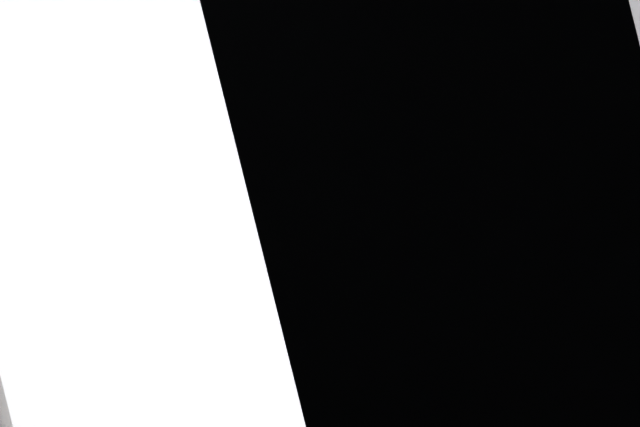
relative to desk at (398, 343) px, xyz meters
name	(u,v)px	position (x,y,z in m)	size (l,w,h in m)	color
wall_back	(239,54)	(-0.33, 0.42, 0.89)	(6.00, 0.06, 2.60)	silver
desk	(398,343)	(0.00, 0.00, 0.00)	(1.31, 0.71, 0.75)	brown
book_stack_tall	(295,238)	(-0.31, 0.11, 0.41)	(0.21, 0.18, 0.16)	teal
book_stack_keyboard_riser	(273,275)	(-0.48, -0.07, 0.43)	(0.24, 0.19, 0.19)	white
book_stack_side	(404,214)	(0.05, 0.07, 0.42)	(0.23, 0.17, 0.17)	black
laptop	(286,189)	(-0.31, 0.17, 0.55)	(0.30, 0.32, 0.21)	#B7BABF
keyboard	(272,239)	(-0.48, -0.07, 0.54)	(0.42, 0.14, 0.02)	black
computer_mouse	(388,257)	(-0.08, -0.03, 0.36)	(0.06, 0.10, 0.04)	#A5A8AD
mug	(149,301)	(-0.78, 0.03, 0.39)	(0.13, 0.09, 0.10)	#B23F33
water_bottle	(455,210)	(0.19, 0.00, 0.43)	(0.06, 0.06, 0.18)	#999EA5
cell_phone	(427,287)	(-0.07, -0.21, 0.34)	(0.07, 0.14, 0.01)	black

